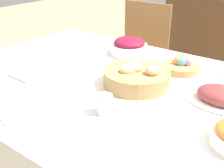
% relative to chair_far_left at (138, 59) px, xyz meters
% --- Properties ---
extents(dining_table, '(1.77, 1.18, 0.77)m').
position_rel_chair_far_left_xyz_m(dining_table, '(0.46, -0.95, -0.12)').
color(dining_table, silver).
rests_on(dining_table, ground).
extents(chair_far_left, '(0.44, 0.44, 0.96)m').
position_rel_chair_far_left_xyz_m(chair_far_left, '(0.00, 0.00, 0.00)').
color(chair_far_left, olive).
rests_on(chair_far_left, ground).
extents(bread_basket, '(0.31, 0.31, 0.12)m').
position_rel_chair_far_left_xyz_m(bread_basket, '(0.54, -0.91, 0.31)').
color(bread_basket, '#AD8451').
rests_on(bread_basket, dining_table).
extents(egg_basket, '(0.19, 0.19, 0.08)m').
position_rel_chair_far_left_xyz_m(egg_basket, '(0.63, -0.63, 0.30)').
color(egg_basket, '#AD8451').
rests_on(egg_basket, dining_table).
extents(ham_platter, '(0.31, 0.22, 0.08)m').
position_rel_chair_far_left_xyz_m(ham_platter, '(0.91, -0.84, 0.29)').
color(ham_platter, white).
rests_on(ham_platter, dining_table).
extents(beet_salad_bowl, '(0.22, 0.22, 0.11)m').
position_rel_chair_far_left_xyz_m(beet_salad_bowl, '(0.28, -0.58, 0.32)').
color(beet_salad_bowl, white).
rests_on(beet_salad_bowl, dining_table).
extents(dinner_plate, '(0.25, 0.25, 0.01)m').
position_rel_chair_far_left_xyz_m(dinner_plate, '(0.36, -1.35, 0.27)').
color(dinner_plate, white).
rests_on(dinner_plate, dining_table).
extents(fork, '(0.02, 0.20, 0.00)m').
position_rel_chair_far_left_xyz_m(fork, '(0.20, -1.35, 0.27)').
color(fork, '#B7B7BC').
rests_on(fork, dining_table).
extents(knife, '(0.02, 0.20, 0.00)m').
position_rel_chair_far_left_xyz_m(knife, '(0.51, -1.35, 0.27)').
color(knife, '#B7B7BC').
rests_on(knife, dining_table).
extents(spoon, '(0.02, 0.20, 0.00)m').
position_rel_chair_far_left_xyz_m(spoon, '(0.54, -1.35, 0.27)').
color(spoon, '#B7B7BC').
rests_on(spoon, dining_table).
extents(drinking_cup, '(0.06, 0.06, 0.08)m').
position_rel_chair_far_left_xyz_m(drinking_cup, '(0.58, -1.19, 0.31)').
color(drinking_cup, silver).
rests_on(drinking_cup, dining_table).
extents(butter_dish, '(0.14, 0.09, 0.03)m').
position_rel_chair_far_left_xyz_m(butter_dish, '(0.06, -1.16, 0.28)').
color(butter_dish, white).
rests_on(butter_dish, dining_table).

